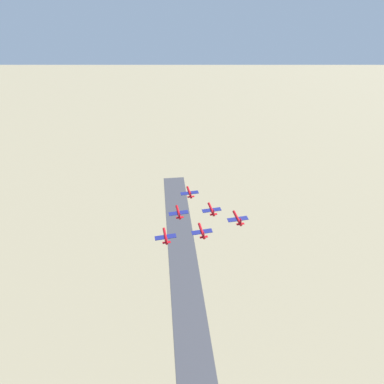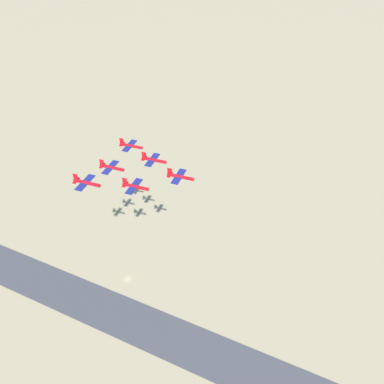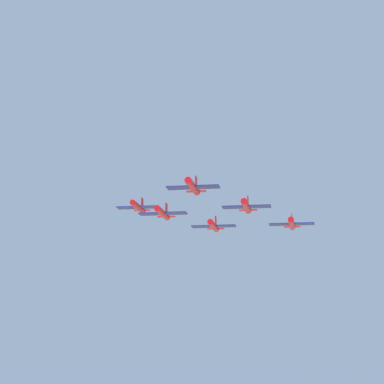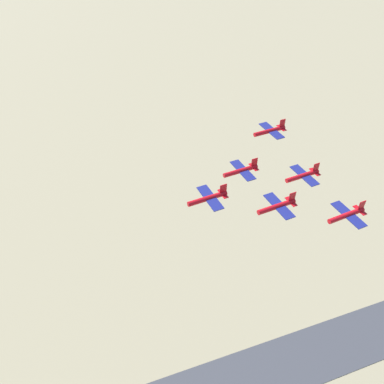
{
  "view_description": "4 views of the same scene",
  "coord_description": "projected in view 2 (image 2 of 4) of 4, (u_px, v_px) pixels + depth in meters",
  "views": [
    {
      "loc": [
        -25.67,
        76.01,
        211.28
      ],
      "look_at": [
        -17.49,
        -61.89,
        117.13
      ],
      "focal_mm": 28.0,
      "sensor_mm": 36.0,
      "label": 1
    },
    {
      "loc": [
        -106.74,
        -124.71,
        202.97
      ],
      "look_at": [
        -18.59,
        -64.82,
        116.92
      ],
      "focal_mm": 35.0,
      "sensor_mm": 36.0,
      "label": 2
    },
    {
      "loc": [
        38.97,
        -180.25,
        89.69
      ],
      "look_at": [
        -16.81,
        -56.99,
        118.77
      ],
      "focal_mm": 70.0,
      "sensor_mm": 36.0,
      "label": 3
    },
    {
      "loc": [
        51.05,
        -73.08,
        180.17
      ],
      "look_at": [
        -20.1,
        -61.22,
        118.85
      ],
      "focal_mm": 35.0,
      "sensor_mm": 36.0,
      "label": 4
    }
  ],
  "objects": [
    {
      "name": "jet_2",
      "position": [
        135.0,
        186.0,
        138.52
      ],
      "size": [
        10.2,
        10.52,
        3.53
      ],
      "rotation": [
        0.0,
        0.0,
        3.41
      ],
      "color": "#B20C14"
    },
    {
      "name": "runway_strip",
      "position": [
        185.0,
        344.0,
        214.86
      ],
      "size": [
        97.5,
        420.1,
        0.2
      ],
      "rotation": [
        0.0,
        0.0,
        3.31
      ],
      "color": "#38383D",
      "rests_on": "ground_plane"
    },
    {
      "name": "jet_0",
      "position": [
        179.0,
        176.0,
        139.88
      ],
      "size": [
        10.2,
        10.52,
        3.53
      ],
      "rotation": [
        0.0,
        0.0,
        3.41
      ],
      "color": "#B20C14"
    },
    {
      "name": "jet_3",
      "position": [
        130.0,
        146.0,
        161.43
      ],
      "size": [
        10.2,
        10.52,
        3.53
      ],
      "rotation": [
        0.0,
        0.0,
        3.41
      ],
      "color": "#B20C14"
    },
    {
      "name": "jet_1",
      "position": [
        153.0,
        160.0,
        150.6
      ],
      "size": [
        10.2,
        10.52,
        3.53
      ],
      "rotation": [
        0.0,
        0.0,
        3.41
      ],
      "color": "#B20C14"
    },
    {
      "name": "jet_5",
      "position": [
        86.0,
        183.0,
        133.16
      ],
      "size": [
        10.2,
        10.52,
        3.53
      ],
      "rotation": [
        0.0,
        0.0,
        3.41
      ],
      "color": "#B20C14"
    },
    {
      "name": "jet_4",
      "position": [
        111.0,
        167.0,
        148.81
      ],
      "size": [
        10.2,
        10.52,
        3.53
      ],
      "rotation": [
        0.0,
        0.0,
        3.41
      ],
      "color": "#B20C14"
    },
    {
      "name": "ground_plane",
      "position": [
        128.0,
        279.0,
        250.73
      ],
      "size": [
        3000.0,
        3000.0,
        0.0
      ],
      "primitive_type": "plane",
      "color": "gray"
    }
  ]
}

